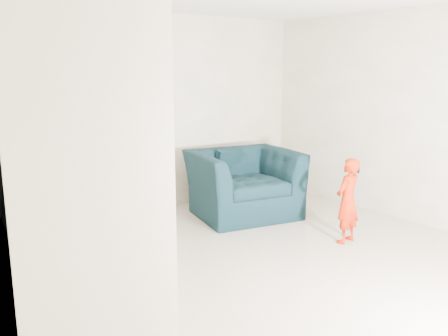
{
  "coord_description": "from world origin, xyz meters",
  "views": [
    {
      "loc": [
        -2.99,
        -3.01,
        1.95
      ],
      "look_at": [
        0.15,
        1.2,
        0.85
      ],
      "focal_mm": 38.0,
      "sensor_mm": 36.0,
      "label": 1
    }
  ],
  "objects": [
    {
      "name": "floor",
      "position": [
        0.0,
        0.0,
        0.0
      ],
      "size": [
        5.5,
        5.5,
        0.0
      ],
      "primitive_type": "plane",
      "color": "gray",
      "rests_on": "ground"
    },
    {
      "name": "right_wall",
      "position": [
        2.5,
        0.0,
        1.35
      ],
      "size": [
        0.0,
        5.5,
        5.5
      ],
      "primitive_type": "plane",
      "rotation": [
        1.57,
        0.0,
        -1.57
      ],
      "color": "#A19B83",
      "rests_on": "floor"
    },
    {
      "name": "toddler",
      "position": [
        1.22,
        0.29,
        0.49
      ],
      "size": [
        0.4,
        0.3,
        0.98
      ],
      "primitive_type": "imported",
      "rotation": [
        0.0,
        0.0,
        3.33
      ],
      "color": "#9A1E04",
      "rests_on": "floor"
    },
    {
      "name": "phone",
      "position": [
        1.33,
        0.27,
        0.85
      ],
      "size": [
        0.02,
        0.05,
        0.1
      ],
      "primitive_type": "cube",
      "rotation": [
        0.0,
        0.0,
        0.05
      ],
      "color": "black",
      "rests_on": "toddler"
    },
    {
      "name": "back_wall",
      "position": [
        0.0,
        2.75,
        1.35
      ],
      "size": [
        5.0,
        0.0,
        5.0
      ],
      "primitive_type": "plane",
      "rotation": [
        1.57,
        0.0,
        0.0
      ],
      "color": "#A19B83",
      "rests_on": "floor"
    },
    {
      "name": "staircase",
      "position": [
        -2.0,
        0.55,
        0.95
      ],
      "size": [
        1.02,
        3.03,
        3.62
      ],
      "color": "#ADA089",
      "rests_on": "floor"
    },
    {
      "name": "cushion",
      "position": [
        0.94,
        2.17,
        0.68
      ],
      "size": [
        0.38,
        0.18,
        0.38
      ],
      "primitive_type": "cube",
      "rotation": [
        0.21,
        0.0,
        0.0
      ],
      "color": "black",
      "rests_on": "armchair"
    },
    {
      "name": "throw",
      "position": [
        0.38,
        1.71,
        0.55
      ],
      "size": [
        0.05,
        0.48,
        0.54
      ],
      "primitive_type": "cube",
      "color": "black",
      "rests_on": "armchair"
    },
    {
      "name": "side_table",
      "position": [
        2.08,
        2.05,
        0.26
      ],
      "size": [
        0.39,
        0.39,
        0.39
      ],
      "color": "white",
      "rests_on": "floor"
    },
    {
      "name": "armchair",
      "position": [
        0.94,
        1.82,
        0.44
      ],
      "size": [
        1.56,
        1.43,
        0.87
      ],
      "primitive_type": "imported",
      "rotation": [
        0.0,
        0.0,
        -0.22
      ],
      "color": "black",
      "rests_on": "floor"
    }
  ]
}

